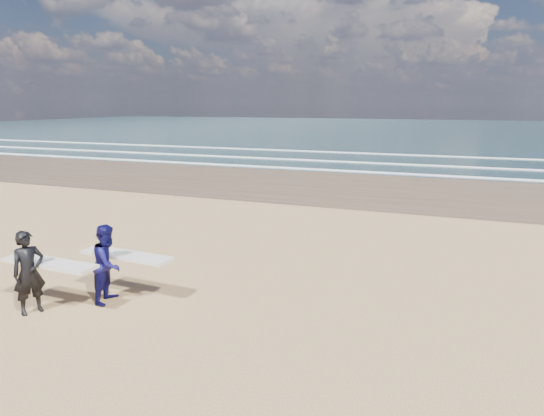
% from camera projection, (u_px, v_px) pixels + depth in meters
% --- Properties ---
extents(surfer_near, '(2.22, 1.02, 1.74)m').
position_uv_depth(surfer_near, '(32.00, 271.00, 9.86)').
color(surfer_near, black).
rests_on(surfer_near, ground).
extents(surfer_far, '(2.23, 1.14, 1.72)m').
position_uv_depth(surfer_far, '(110.00, 262.00, 10.46)').
color(surfer_far, '#0E0C47').
rests_on(surfer_far, ground).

